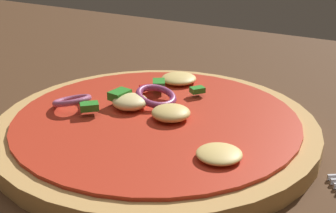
{
  "coord_description": "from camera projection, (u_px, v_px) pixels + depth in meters",
  "views": [
    {
      "loc": [
        0.22,
        -0.27,
        0.21
      ],
      "look_at": [
        0.04,
        0.06,
        0.05
      ],
      "focal_mm": 52.38,
      "sensor_mm": 36.0,
      "label": 1
    }
  ],
  "objects": [
    {
      "name": "dining_table",
      "position": [
        94.0,
        162.0,
        0.39
      ],
      "size": [
        1.38,
        0.83,
        0.03
      ],
      "color": "#4C301C",
      "rests_on": "ground"
    },
    {
      "name": "pizza",
      "position": [
        156.0,
        127.0,
        0.4
      ],
      "size": [
        0.26,
        0.26,
        0.03
      ],
      "color": "tan",
      "rests_on": "dining_table"
    }
  ]
}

